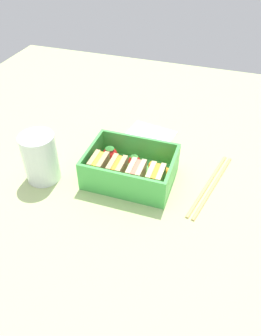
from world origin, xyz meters
TOP-DOWN VIEW (x-y plane):
  - ground_plane at (0.00, 0.00)cm, footprint 120.00×120.00cm
  - bento_tray at (0.00, 0.00)cm, footprint 16.95×12.46cm
  - bento_rim at (0.00, 0.00)cm, footprint 16.95×12.46cm
  - sandwich_left at (-5.68, 2.40)cm, footprint 2.80×4.80cm
  - sandwich_center_left at (-1.89, 2.40)cm, footprint 2.80×4.80cm
  - sandwich_center at (1.89, 2.40)cm, footprint 2.80×4.80cm
  - sandwich_center_right at (5.68, 2.40)cm, footprint 2.80×4.80cm
  - carrot_stick_far_left at (-5.31, -2.67)cm, footprint 4.74×2.35cm
  - strawberry_far_left at (0.12, -2.42)cm, footprint 2.55×2.55cm
  - strawberry_left at (5.35, -2.66)cm, footprint 3.14×3.14cm
  - chopstick_pair at (-15.65, -2.82)cm, footprint 6.39×20.16cm
  - drinking_glass at (16.64, 5.14)cm, footprint 6.70×6.70cm
  - folded_napkin at (0.72, -14.70)cm, footprint 12.61×12.69cm

SIDE VIEW (x-z plane):
  - ground_plane at x=0.00cm, z-range -2.00..0.00cm
  - folded_napkin at x=0.72cm, z-range 0.00..0.40cm
  - chopstick_pair at x=-15.65cm, z-range 0.00..0.70cm
  - bento_tray at x=0.00cm, z-range 0.00..1.20cm
  - carrot_stick_far_left at x=-5.31cm, z-range 1.20..2.57cm
  - strawberry_far_left at x=0.12cm, z-range 1.02..4.17cm
  - strawberry_left at x=5.35cm, z-range 1.02..4.76cm
  - sandwich_left at x=-5.68cm, z-range 1.20..5.66cm
  - sandwich_center_left at x=-1.89cm, z-range 1.20..5.66cm
  - sandwich_center at x=1.89cm, z-range 1.20..5.66cm
  - sandwich_center_right at x=5.68cm, z-range 1.20..5.66cm
  - bento_rim at x=0.00cm, z-range 1.20..6.19cm
  - drinking_glass at x=16.64cm, z-range 0.00..9.97cm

